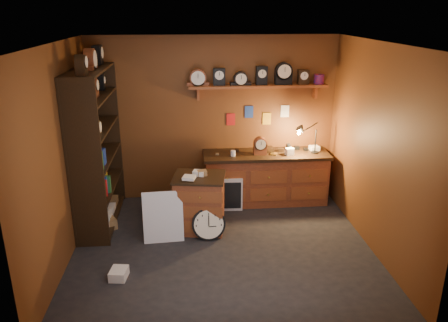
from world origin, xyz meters
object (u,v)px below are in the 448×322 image
big_round_clock (209,224)px  shelving_unit (94,142)px  low_cabinet (200,201)px  workbench (266,175)px

big_round_clock → shelving_unit: bearing=156.4°
low_cabinet → big_round_clock: bearing=-61.7°
workbench → big_round_clock: size_ratio=4.34×
shelving_unit → workbench: (2.63, 0.49, -0.78)m
shelving_unit → low_cabinet: 1.75m
workbench → big_round_clock: (-1.01, -1.20, -0.24)m
shelving_unit → workbench: size_ratio=1.26×
low_cabinet → big_round_clock: (0.11, -0.31, -0.22)m
shelving_unit → workbench: bearing=10.7°
low_cabinet → big_round_clock: 0.40m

